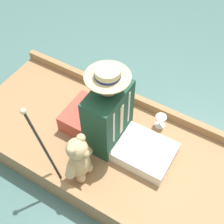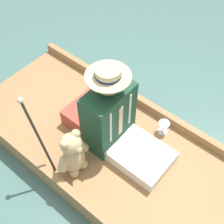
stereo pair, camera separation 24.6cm
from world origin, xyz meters
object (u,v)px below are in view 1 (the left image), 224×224
wine_glass (161,119)px  walking_cane (40,141)px  seated_person (116,121)px  teddy_bear (79,159)px

wine_glass → walking_cane: walking_cane is taller
seated_person → wine_glass: seated_person is taller
walking_cane → teddy_bear: bearing=118.5°
wine_glass → seated_person: bearing=-35.0°
seated_person → walking_cane: (0.53, -0.32, 0.15)m
wine_glass → walking_cane: 1.12m
teddy_bear → walking_cane: walking_cane is taller
seated_person → walking_cane: bearing=-38.7°
seated_person → teddy_bear: bearing=-20.3°
wine_glass → walking_cane: bearing=-32.6°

